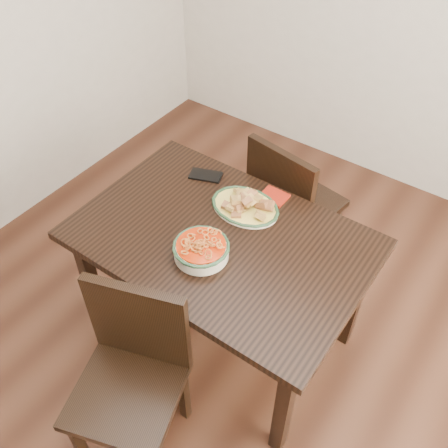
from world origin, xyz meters
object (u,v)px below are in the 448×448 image
Objects in this scene: chair_far at (289,201)px; dining_table at (221,250)px; noodle_bowl at (201,248)px; smartphone at (206,175)px; fish_plate at (245,201)px; chair_near at (133,368)px.

dining_table is at bearing 98.43° from chair_far.
noodle_bowl is 1.53× the size of smartphone.
noodle_bowl is (-0.01, -0.77, 0.29)m from chair_far.
chair_far is 0.51m from fish_plate.
smartphone is at bearing 164.10° from fish_plate.
smartphone is at bearing 136.30° from dining_table.
fish_plate is (-0.01, 0.83, 0.30)m from chair_near.
dining_table is 0.44m from smartphone.
smartphone is at bearing 55.86° from chair_far.
noodle_bowl is at bearing -91.50° from dining_table.
fish_plate is at bearing -36.71° from smartphone.
chair_far reaches higher than fish_plate.
noodle_bowl is at bearing 71.41° from chair_near.
dining_table is at bearing -86.02° from fish_plate.
smartphone is (-0.29, 0.08, -0.04)m from fish_plate.
chair_near is 5.61× the size of smartphone.
fish_plate is 1.34× the size of noodle_bowl.
chair_near is at bearing -89.14° from fish_plate.
chair_near is (-0.00, -0.62, -0.16)m from dining_table.
chair_far is 1.00× the size of chair_near.
fish_plate is 2.06× the size of smartphone.
fish_plate is 0.35m from noodle_bowl.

